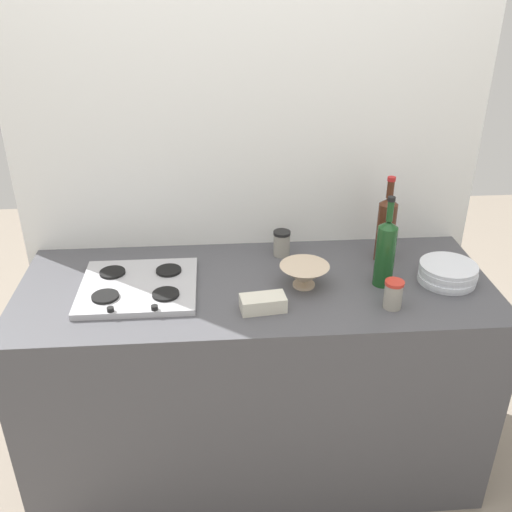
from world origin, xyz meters
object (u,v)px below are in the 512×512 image
Objects in this scene: mixing_bowl at (304,275)px; condiment_jar_rear at (393,294)px; wine_bottle_mid_left at (386,228)px; wine_bottle_leftmost at (385,252)px; condiment_jar_front at (282,243)px; stovetop_hob at (139,287)px; plate_stack at (448,273)px; butter_dish at (263,303)px.

mixing_bowl is 0.34m from condiment_jar_rear.
wine_bottle_mid_left reaches higher than mixing_bowl.
condiment_jar_front is at bearing 143.03° from wine_bottle_leftmost.
mixing_bowl is at bearing -1.51° from stovetop_hob.
wine_bottle_leftmost is 0.99× the size of wine_bottle_mid_left.
plate_stack is at bearing -0.34° from wine_bottle_leftmost.
condiment_jar_rear is at bearing -2.18° from butter_dish.
wine_bottle_leftmost is 3.36× the size of condiment_jar_rear.
wine_bottle_leftmost is at bearing 87.09° from condiment_jar_rear.
plate_stack is 1.19× the size of mixing_bowl.
wine_bottle_mid_left reaches higher than condiment_jar_front.
mixing_bowl is 0.23m from butter_dish.
plate_stack is 0.63× the size of wine_bottle_leftmost.
butter_dish is at bearing 177.82° from condiment_jar_rear.
condiment_jar_rear is (0.29, -0.17, 0.01)m from mixing_bowl.
butter_dish reaches higher than stovetop_hob.
stovetop_hob is 0.62m from mixing_bowl.
condiment_jar_front is (-0.35, 0.27, -0.08)m from wine_bottle_leftmost.
condiment_jar_rear reaches higher than plate_stack.
wine_bottle_mid_left is 1.91× the size of mixing_bowl.
butter_dish is (-0.47, -0.15, -0.11)m from wine_bottle_leftmost.
wine_bottle_leftmost is 0.20m from wine_bottle_mid_left.
wine_bottle_leftmost is 0.50m from butter_dish.
condiment_jar_rear is (-0.01, -0.16, -0.08)m from wine_bottle_leftmost.
condiment_jar_front reaches higher than mixing_bowl.
plate_stack is 0.66m from condiment_jar_front.
stovetop_hob is 0.93m from condiment_jar_rear.
condiment_jar_front is at bearing 74.72° from butter_dish.
condiment_jar_rear is (-0.06, -0.36, -0.09)m from wine_bottle_mid_left.
mixing_bowl is at bearing 178.91° from plate_stack.
mixing_bowl is (-0.55, 0.01, 0.01)m from plate_stack.
mixing_bowl is at bearing 42.55° from butter_dish.
butter_dish is at bearing -137.45° from mixing_bowl.
wine_bottle_leftmost is 3.31× the size of condiment_jar_front.
butter_dish is at bearing -168.67° from plate_stack.
mixing_bowl is 1.75× the size of condiment_jar_front.
butter_dish is (0.45, -0.17, 0.01)m from stovetop_hob.
wine_bottle_mid_left is 0.63m from butter_dish.
wine_bottle_leftmost is 2.24× the size of butter_dish.
wine_bottle_mid_left is at bearing 33.09° from butter_dish.
condiment_jar_front reaches higher than plate_stack.
stovetop_hob is 0.48m from butter_dish.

